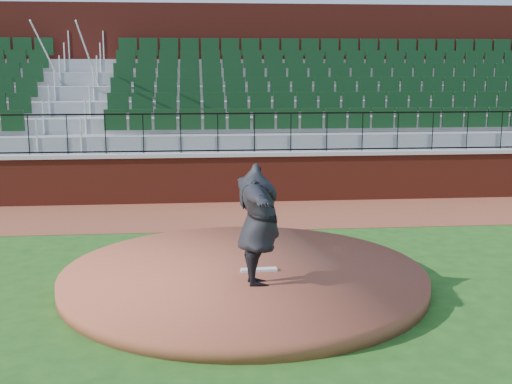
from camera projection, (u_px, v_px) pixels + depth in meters
ground at (265, 289)px, 10.61m from camera, size 90.00×90.00×0.00m
warning_track at (241, 214)px, 15.88m from camera, size 34.00×3.20×0.01m
field_wall at (236, 179)px, 17.34m from camera, size 34.00×0.35×1.20m
wall_cap at (236, 154)px, 17.21m from camera, size 34.00×0.45×0.10m
wall_railing at (236, 133)px, 17.11m from camera, size 34.00×0.05×1.00m
seating_stands at (230, 107)px, 19.68m from camera, size 34.00×5.10×4.60m
concourse_wall at (226, 88)px, 22.33m from camera, size 34.00×0.50×5.50m
pitchers_mound at (244, 277)px, 10.80m from camera, size 5.90×5.90×0.25m
pitching_rubber at (259, 270)px, 10.74m from camera, size 0.59×0.17×0.04m
pitcher at (258, 225)px, 9.93m from camera, size 0.77×2.32×1.86m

